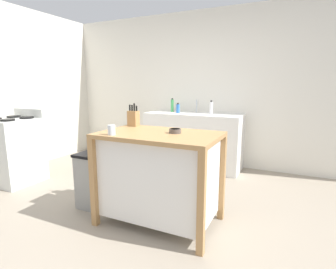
{
  "coord_description": "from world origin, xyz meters",
  "views": [
    {
      "loc": [
        1.38,
        -2.16,
        1.38
      ],
      "look_at": [
        0.23,
        0.25,
        0.87
      ],
      "focal_mm": 28.2,
      "sensor_mm": 36.0,
      "label": 1
    }
  ],
  "objects": [
    {
      "name": "ground_plane",
      "position": [
        0.0,
        0.0,
        0.0
      ],
      "size": [
        6.39,
        6.39,
        0.0
      ],
      "primitive_type": "plane",
      "color": "gray",
      "rests_on": "ground"
    },
    {
      "name": "wall_back",
      "position": [
        0.0,
        2.3,
        1.3
      ],
      "size": [
        5.39,
        0.1,
        2.6
      ],
      "primitive_type": "cube",
      "color": "silver",
      "rests_on": "ground"
    },
    {
      "name": "wall_left",
      "position": [
        -2.69,
        0.85,
        1.3
      ],
      "size": [
        0.1,
        2.9,
        2.6
      ],
      "primitive_type": "cube",
      "color": "silver",
      "rests_on": "ground"
    },
    {
      "name": "kitchen_island",
      "position": [
        0.23,
        0.05,
        0.51
      ],
      "size": [
        1.15,
        0.72,
        0.92
      ],
      "color": "#AD7F4C",
      "rests_on": "ground"
    },
    {
      "name": "knife_block",
      "position": [
        -0.23,
        0.31,
        1.01
      ],
      "size": [
        0.11,
        0.09,
        0.25
      ],
      "color": "#AD7F4C",
      "rests_on": "kitchen_island"
    },
    {
      "name": "bowl_stoneware_deep",
      "position": [
        0.37,
        0.11,
        0.95
      ],
      "size": [
        0.11,
        0.11,
        0.04
      ],
      "color": "#564C47",
      "rests_on": "kitchen_island"
    },
    {
      "name": "drinking_cup",
      "position": [
        -0.12,
        -0.23,
        0.97
      ],
      "size": [
        0.07,
        0.07,
        0.09
      ],
      "color": "silver",
      "rests_on": "kitchen_island"
    },
    {
      "name": "trash_bin",
      "position": [
        -0.59,
        0.02,
        0.32
      ],
      "size": [
        0.36,
        0.28,
        0.63
      ],
      "color": "gray",
      "rests_on": "ground"
    },
    {
      "name": "sink_counter",
      "position": [
        -0.11,
        1.95,
        0.46
      ],
      "size": [
        1.59,
        0.6,
        0.91
      ],
      "color": "white",
      "rests_on": "ground"
    },
    {
      "name": "sink_faucet",
      "position": [
        -0.11,
        2.09,
        1.02
      ],
      "size": [
        0.02,
        0.02,
        0.22
      ],
      "color": "#B7BCC1",
      "rests_on": "sink_counter"
    },
    {
      "name": "bottle_dish_soap",
      "position": [
        0.21,
        1.85,
        1.02
      ],
      "size": [
        0.05,
        0.05,
        0.23
      ],
      "color": "white",
      "rests_on": "sink_counter"
    },
    {
      "name": "bottle_hand_soap",
      "position": [
        -0.37,
        1.89,
        0.99
      ],
      "size": [
        0.06,
        0.06,
        0.17
      ],
      "color": "blue",
      "rests_on": "sink_counter"
    },
    {
      "name": "bottle_spray_cleaner",
      "position": [
        -0.53,
        2.02,
        1.02
      ],
      "size": [
        0.05,
        0.05,
        0.24
      ],
      "color": "green",
      "rests_on": "sink_counter"
    },
    {
      "name": "stove",
      "position": [
        -2.14,
        0.17,
        0.46
      ],
      "size": [
        0.6,
        0.6,
        1.03
      ],
      "color": "silver",
      "rests_on": "ground"
    }
  ]
}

